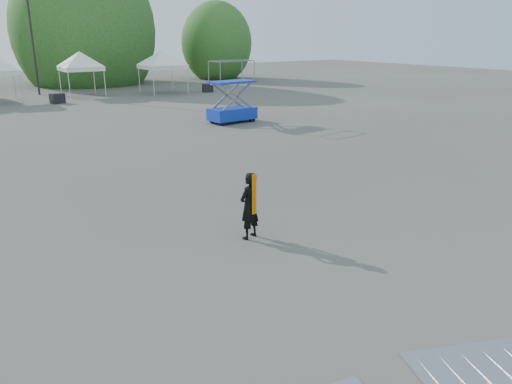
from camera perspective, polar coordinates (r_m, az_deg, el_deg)
ground at (r=12.53m, az=-7.35°, el=-4.07°), size 120.00×120.00×0.00m
light_pole_east at (r=43.24m, az=-24.43°, el=17.39°), size 0.60×0.25×9.80m
tree_mid_e at (r=51.44m, az=-19.01°, el=17.03°), size 5.12×5.12×7.79m
tree_far_e at (r=54.68m, az=-4.53°, el=16.60°), size 3.84×3.84×5.84m
tent_f at (r=40.79m, az=-19.52°, el=14.53°), size 3.98×3.98×3.88m
tent_g at (r=41.32m, az=-10.70°, el=15.23°), size 4.38×4.38×3.88m
man at (r=11.56m, az=-0.77°, el=-1.58°), size 0.67×0.55×1.59m
scissor_lift at (r=27.14m, az=-2.77°, el=11.38°), size 2.63×1.49×3.26m
barrier_mid at (r=8.31m, az=24.77°, el=-17.64°), size 2.41×1.81×0.07m
crate_mid at (r=37.48m, az=-21.76°, el=9.90°), size 0.99×0.84×0.68m
crate_east at (r=42.02m, az=-5.55°, el=11.75°), size 1.00×0.88×0.65m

